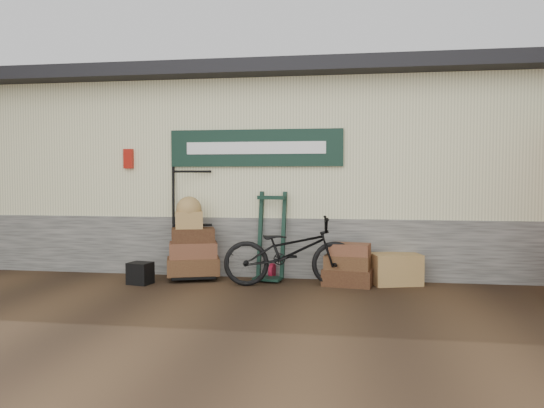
% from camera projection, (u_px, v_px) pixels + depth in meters
% --- Properties ---
extents(ground, '(80.00, 80.00, 0.00)m').
position_uv_depth(ground, '(265.00, 292.00, 7.00)').
color(ground, black).
rests_on(ground, ground).
extents(station_building, '(14.40, 4.10, 3.20)m').
position_uv_depth(station_building, '(289.00, 172.00, 9.61)').
color(station_building, '#4C4C47').
rests_on(station_building, ground).
extents(porter_trolley, '(1.08, 0.94, 1.83)m').
position_uv_depth(porter_trolley, '(193.00, 217.00, 7.98)').
color(porter_trolley, black).
rests_on(porter_trolley, ground).
extents(green_barrow, '(0.52, 0.46, 1.30)m').
position_uv_depth(green_barrow, '(271.00, 236.00, 7.78)').
color(green_barrow, black).
rests_on(green_barrow, ground).
extents(suitcase_stack, '(0.74, 0.53, 0.60)m').
position_uv_depth(suitcase_stack, '(348.00, 264.00, 7.41)').
color(suitcase_stack, '#361C11').
rests_on(suitcase_stack, ground).
extents(wicker_hamper, '(0.76, 0.60, 0.43)m').
position_uv_depth(wicker_hamper, '(396.00, 269.00, 7.49)').
color(wicker_hamper, olive).
rests_on(wicker_hamper, ground).
extents(black_trunk, '(0.35, 0.32, 0.31)m').
position_uv_depth(black_trunk, '(140.00, 273.00, 7.51)').
color(black_trunk, black).
rests_on(black_trunk, ground).
extents(bicycle, '(0.88, 1.93, 1.08)m').
position_uv_depth(bicycle, '(290.00, 247.00, 7.35)').
color(bicycle, black).
rests_on(bicycle, ground).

